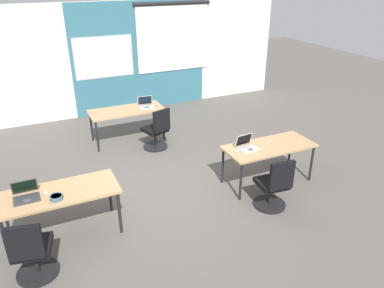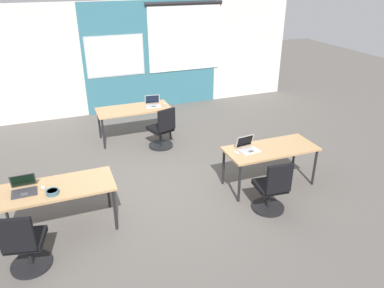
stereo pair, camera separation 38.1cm
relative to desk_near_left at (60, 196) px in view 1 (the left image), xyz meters
The scene contains 15 objects.
ground_plane 1.96m from the desk_near_left, 18.92° to the left, with size 24.00×24.00×0.00m.
back_wall_assembly 5.18m from the desk_near_left, 69.44° to the left, with size 10.00×0.27×2.80m.
desk_near_left is the anchor object (origin of this frame).
desk_near_right 3.50m from the desk_near_left, ahead, with size 1.60×0.70×0.72m.
desk_far_center 3.30m from the desk_near_left, 57.99° to the left, with size 1.60×0.70×0.72m.
laptop_near_right_inner 3.09m from the desk_near_left, ahead, with size 0.36×0.32×0.23m.
mouse_near_right_inner 2.85m from the desk_near_left, ahead, with size 0.09×0.11×0.03m.
chair_near_right_inner 3.20m from the desk_near_left, 13.08° to the right, with size 0.52×0.56×0.92m.
laptop_near_left_end 0.43m from the desk_near_left, behind, with size 0.33×0.31×0.23m.
mouse_near_left_end 0.19m from the desk_near_left, behind, with size 0.07×0.11×0.03m.
chair_near_left_end 0.89m from the desk_near_left, 122.02° to the right, with size 0.52×0.58×0.92m.
laptop_far_right 3.56m from the desk_near_left, 51.95° to the left, with size 0.37×0.34×0.23m.
mouse_far_right 3.71m from the desk_near_left, 48.50° to the left, with size 0.07×0.11×0.03m.
chair_far_right 3.06m from the desk_near_left, 44.05° to the left, with size 0.55×0.60×0.92m.
snack_bowl 0.20m from the desk_near_left, 105.51° to the right, with size 0.18×0.18×0.06m.
Camera 1 is at (-1.91, -5.26, 3.49)m, focal length 34.55 mm.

